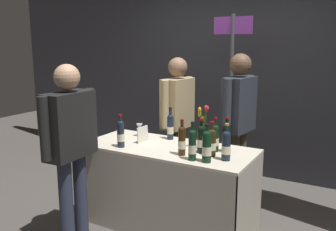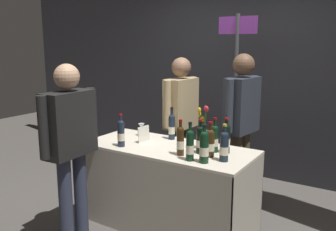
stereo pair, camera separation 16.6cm
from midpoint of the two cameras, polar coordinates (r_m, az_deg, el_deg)
The scene contains 20 objects.
ground_plane at distance 3.73m, azimuth 1.33°, elevation -16.74°, with size 12.00×12.00×0.00m, color #514C47.
back_partition at distance 4.94m, azimuth 12.53°, elevation 7.37°, with size 7.74×0.12×2.86m, color #2D2D33.
tasting_table at distance 3.50m, azimuth 1.38°, elevation -8.87°, with size 1.62×0.71×0.79m.
featured_wine_bottle at distance 3.13m, azimuth 8.18°, elevation -4.20°, with size 0.07×0.07×0.31m.
display_bottle_0 at distance 3.21m, azimuth 6.58°, elevation -3.71°, with size 0.07×0.07×0.31m.
display_bottle_1 at distance 3.42m, azimuth -6.03°, elevation -2.72°, with size 0.07×0.07×0.31m.
display_bottle_2 at distance 3.65m, azimuth 1.89°, elevation -1.70°, with size 0.07×0.07×0.33m.
display_bottle_3 at distance 3.27m, azimuth 8.80°, elevation -3.54°, with size 0.07×0.07×0.31m.
display_bottle_4 at distance 3.03m, azimuth 10.39°, elevation -4.71°, with size 0.07×0.07×0.31m.
display_bottle_5 at distance 3.14m, azimuth 3.48°, elevation -3.92°, with size 0.07×0.07×0.32m.
display_bottle_6 at distance 3.26m, azimuth 10.57°, elevation -3.51°, with size 0.07×0.07×0.32m.
display_bottle_7 at distance 3.01m, azimuth 5.06°, elevation -4.59°, with size 0.07×0.07×0.33m.
display_bottle_8 at distance 2.96m, azimuth 7.32°, elevation -4.82°, with size 0.08×0.08×0.32m.
wine_glass_near_vendor at distance 3.80m, azimuth -2.95°, elevation -1.79°, with size 0.07×0.07×0.13m.
flower_vase at distance 3.36m, azimuth 6.94°, elevation -3.19°, with size 0.11×0.11×0.41m.
brochure_stand at distance 3.58m, azimuth -2.51°, elevation -2.94°, with size 0.16×0.01×0.16m, color silver.
vendor_presenter at distance 3.91m, azimuth 12.68°, elevation -0.16°, with size 0.26×0.60×1.65m.
vendor_assistant at distance 4.15m, azimuth 3.20°, elevation 0.24°, with size 0.23×0.60×1.60m.
taster_foreground_right at distance 3.24m, azimuth -13.74°, elevation -3.26°, with size 0.23×0.65×1.59m.
booth_signpost at distance 4.30m, azimuth 11.67°, elevation 4.76°, with size 0.46×0.04×2.08m.
Camera 2 is at (1.77, -2.77, 1.76)m, focal length 38.76 mm.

